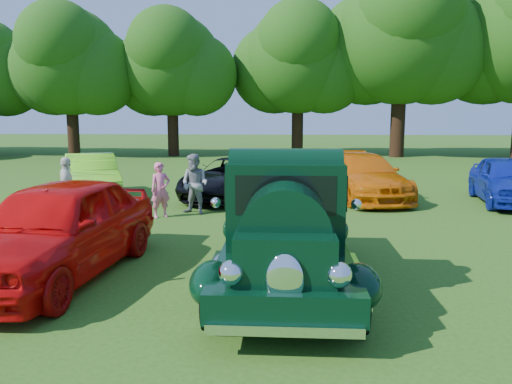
# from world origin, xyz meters

# --- Properties ---
(ground) EXTENTS (120.00, 120.00, 0.00)m
(ground) POSITION_xyz_m (0.00, 0.00, 0.00)
(ground) COLOR #295313
(ground) RESTS_ON ground
(hero_pickup) EXTENTS (2.44, 5.24, 2.05)m
(hero_pickup) POSITION_xyz_m (0.35, -0.73, 0.89)
(hero_pickup) COLOR black
(hero_pickup) RESTS_ON ground
(red_convertible) EXTENTS (2.43, 5.09, 1.68)m
(red_convertible) POSITION_xyz_m (-3.53, -0.51, 0.84)
(red_convertible) COLOR red
(red_convertible) RESTS_ON ground
(back_car_lime) EXTENTS (3.29, 4.67, 1.46)m
(back_car_lime) POSITION_xyz_m (-6.05, 7.38, 0.73)
(back_car_lime) COLOR #64D21C
(back_car_lime) RESTS_ON ground
(back_car_black) EXTENTS (3.57, 5.25, 1.33)m
(back_car_black) POSITION_xyz_m (-1.40, 7.65, 0.67)
(back_car_black) COLOR black
(back_car_black) RESTS_ON ground
(back_car_orange) EXTENTS (2.95, 5.36, 1.47)m
(back_car_orange) POSITION_xyz_m (2.88, 7.89, 0.74)
(back_car_orange) COLOR #D05E07
(back_car_orange) RESTS_ON ground
(back_car_blue) EXTENTS (2.43, 4.57, 1.48)m
(back_car_blue) POSITION_xyz_m (7.24, 7.19, 0.74)
(back_car_blue) COLOR #0D1D94
(back_car_blue) RESTS_ON ground
(spectator_pink) EXTENTS (0.65, 0.61, 1.49)m
(spectator_pink) POSITION_xyz_m (-3.00, 4.47, 0.75)
(spectator_pink) COLOR #E9608E
(spectator_pink) RESTS_ON ground
(spectator_grey) EXTENTS (0.99, 0.89, 1.68)m
(spectator_grey) POSITION_xyz_m (-2.17, 5.01, 0.84)
(spectator_grey) COLOR gray
(spectator_grey) RESTS_ON ground
(spectator_white) EXTENTS (0.70, 1.04, 1.64)m
(spectator_white) POSITION_xyz_m (-5.46, 4.21, 0.82)
(spectator_white) COLOR silver
(spectator_white) RESTS_ON ground
(tree_line) EXTENTS (62.59, 9.42, 12.04)m
(tree_line) POSITION_xyz_m (4.29, 24.23, 6.87)
(tree_line) COLOR black
(tree_line) RESTS_ON ground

